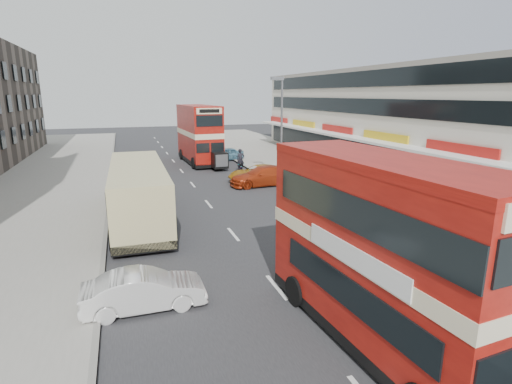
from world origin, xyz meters
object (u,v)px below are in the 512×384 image
object	(u,v)px
car_left_front	(144,290)
car_right_b	(259,174)
car_right_a	(263,176)
street_lamp	(281,123)
coach	(138,191)
bus_main	(382,252)
bus_second	(199,134)
cyclist	(241,166)
pedestrian_near	(335,185)
car_right_c	(225,154)

from	to	relation	value
car_left_front	car_right_b	bearing A→B (deg)	-29.76
car_left_front	car_right_a	xyz separation A→B (m)	(9.75, 16.00, 0.10)
street_lamp	coach	size ratio (longest dim) A/B	0.73
street_lamp	bus_main	world-z (taller)	street_lamp
bus_second	street_lamp	bearing A→B (deg)	106.13
bus_second	cyclist	size ratio (longest dim) A/B	4.59
street_lamp	car_right_a	world-z (taller)	street_lamp
car_right_a	car_left_front	bearing A→B (deg)	-34.27
street_lamp	pedestrian_near	bearing A→B (deg)	-73.58
car_left_front	car_right_a	world-z (taller)	car_right_a
coach	car_right_b	distance (m)	12.18
car_right_a	pedestrian_near	bearing A→B (deg)	25.75
bus_main	car_left_front	bearing A→B (deg)	-35.98
street_lamp	bus_second	distance (m)	12.74
coach	cyclist	bearing A→B (deg)	51.43
car_right_c	coach	bearing A→B (deg)	-32.38
bus_second	car_left_front	size ratio (longest dim) A/B	2.59
pedestrian_near	coach	bearing A→B (deg)	-28.38
bus_main	car_right_c	bearing A→B (deg)	-100.87
bus_main	street_lamp	bearing A→B (deg)	-108.38
car_right_b	car_left_front	bearing A→B (deg)	-35.41
car_right_c	cyclist	xyz separation A→B (m)	(-0.49, -7.62, 0.07)
bus_second	car_right_a	world-z (taller)	bus_second
car_left_front	car_right_c	bearing A→B (deg)	-19.25
street_lamp	car_right_a	bearing A→B (deg)	180.00
car_right_b	cyclist	distance (m)	3.65
car_right_b	car_right_a	bearing A→B (deg)	-10.31
car_right_b	bus_main	bearing A→B (deg)	-15.50
coach	car_left_front	size ratio (longest dim) A/B	2.81
street_lamp	coach	world-z (taller)	street_lamp
street_lamp	pedestrian_near	xyz separation A→B (m)	(1.66, -5.64, -3.79)
bus_second	pedestrian_near	xyz separation A→B (m)	(5.70, -17.58, -1.95)
bus_main	cyclist	size ratio (longest dim) A/B	4.19
bus_second	coach	distance (m)	19.41
car_right_b	cyclist	xyz separation A→B (m)	(-0.44, 3.62, 0.06)
bus_second	bus_main	bearing A→B (deg)	85.81
street_lamp	bus_main	xyz separation A→B (m)	(-4.94, -19.83, -2.10)
bus_main	car_right_c	xyz separation A→B (m)	(3.68, 32.39, -2.00)
bus_main	bus_second	size ratio (longest dim) A/B	0.91
bus_main	car_right_b	distance (m)	21.55
car_right_c	pedestrian_near	xyz separation A→B (m)	(2.93, -18.19, 0.31)
car_right_c	cyclist	distance (m)	7.63
bus_second	car_right_a	bearing A→B (deg)	99.82
cyclist	coach	bearing A→B (deg)	-122.65
car_left_front	car_right_b	world-z (taller)	car_right_b
car_right_c	cyclist	bearing A→B (deg)	-8.99
street_lamp	bus_main	distance (m)	20.54
car_right_c	car_left_front	bearing A→B (deg)	-24.43
street_lamp	car_right_a	xyz separation A→B (m)	(-1.42, 0.00, -4.04)
pedestrian_near	street_lamp	bearing A→B (deg)	-104.50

